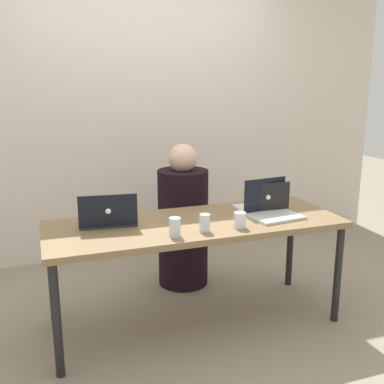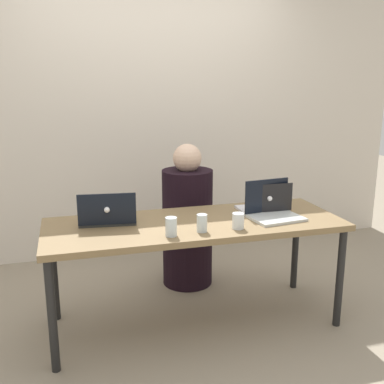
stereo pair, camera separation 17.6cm
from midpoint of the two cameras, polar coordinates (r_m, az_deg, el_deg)
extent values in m
plane|color=gray|center=(3.20, 2.00, -16.13)|extent=(12.00, 12.00, 0.00)
cube|color=beige|center=(4.20, -4.07, 10.33)|extent=(4.98, 0.10, 2.69)
cube|color=olive|center=(2.92, 2.11, -4.15)|extent=(1.92, 0.70, 0.04)
cylinder|color=black|center=(2.65, -15.49, -15.02)|extent=(0.05, 0.05, 0.68)
cylinder|color=black|center=(3.19, 19.80, -10.30)|extent=(0.05, 0.05, 0.68)
cylinder|color=black|center=(3.20, -15.63, -9.91)|extent=(0.05, 0.05, 0.68)
cylinder|color=black|center=(3.65, 14.35, -6.79)|extent=(0.05, 0.05, 0.68)
cylinder|color=black|center=(3.59, 0.83, -4.56)|extent=(0.42, 0.42, 0.93)
sphere|color=beige|center=(3.45, 0.86, 4.32)|extent=(0.22, 0.22, 0.22)
cube|color=#353838|center=(2.93, -8.92, -3.62)|extent=(0.38, 0.25, 0.02)
cube|color=black|center=(2.79, -8.99, -2.19)|extent=(0.36, 0.05, 0.20)
sphere|color=white|center=(2.78, -8.98, -2.27)|extent=(0.04, 0.04, 0.04)
cube|color=silver|center=(3.22, 10.43, -2.11)|extent=(0.34, 0.22, 0.02)
cube|color=black|center=(3.09, 11.36, -0.77)|extent=(0.34, 0.02, 0.19)
sphere|color=white|center=(3.08, 11.47, -0.83)|extent=(0.03, 0.03, 0.03)
cube|color=silver|center=(3.02, 12.31, -3.25)|extent=(0.36, 0.29, 0.02)
cube|color=black|center=(3.09, 11.07, -0.47)|extent=(0.33, 0.05, 0.23)
sphere|color=white|center=(3.10, 10.91, -0.40)|extent=(0.04, 0.04, 0.04)
cylinder|color=silver|center=(2.62, -0.74, -4.45)|extent=(0.07, 0.07, 0.11)
cylinder|color=silver|center=(2.63, -0.74, -4.97)|extent=(0.06, 0.06, 0.06)
cylinder|color=silver|center=(2.70, 3.15, -3.98)|extent=(0.06, 0.06, 0.11)
cylinder|color=silver|center=(2.71, 3.14, -4.47)|extent=(0.06, 0.06, 0.06)
cylinder|color=white|center=(2.78, 7.69, -3.68)|extent=(0.07, 0.07, 0.10)
cylinder|color=silver|center=(2.79, 7.68, -4.11)|extent=(0.07, 0.07, 0.05)
camera|label=1|loc=(0.09, -88.28, 0.42)|focal=42.00mm
camera|label=2|loc=(0.09, 91.72, -0.42)|focal=42.00mm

